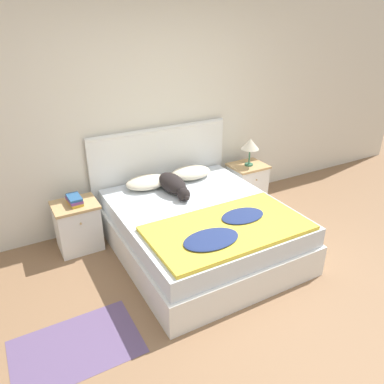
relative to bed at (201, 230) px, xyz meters
The scene contains 13 objects.
ground_plane 1.11m from the bed, 95.39° to the right, with size 16.00×16.00×0.00m, color #896647.
wall_back 1.47m from the bed, 95.46° to the left, with size 9.00×0.06×2.55m.
bed is the anchor object (origin of this frame).
headboard 1.04m from the bed, 90.00° to the left, with size 1.77×0.06×1.14m.
nightstand_left 1.33m from the bed, 148.18° to the left, with size 0.46×0.41×0.54m.
nightstand_right 1.33m from the bed, 31.82° to the left, with size 0.46×0.41×0.54m.
pillow_left 0.86m from the bed, 111.31° to the left, with size 0.51×0.35×0.13m.
pillow_right 0.86m from the bed, 68.69° to the left, with size 0.51×0.35×0.13m.
quilt 0.58m from the bed, 91.33° to the right, with size 1.50×0.83×0.07m.
dog 0.61m from the bed, 99.04° to the left, with size 0.24×0.69×0.19m.
book_stack 1.37m from the bed, 148.20° to the left, with size 0.14×0.23×0.09m.
table_lamp 1.44m from the bed, 31.34° to the left, with size 0.23×0.23×0.36m.
rug 1.68m from the bed, 156.37° to the right, with size 0.97×0.65×0.00m.
Camera 1 is at (-1.65, -1.87, 2.37)m, focal length 35.00 mm.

